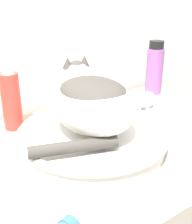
{
  "coord_description": "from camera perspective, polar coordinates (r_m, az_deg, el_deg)",
  "views": [
    {
      "loc": [
        -0.36,
        -0.25,
        1.2
      ],
      "look_at": [
        0.01,
        0.28,
        0.92
      ],
      "focal_mm": 45.0,
      "sensor_mm": 36.0,
      "label": 1
    }
  ],
  "objects": [
    {
      "name": "sink_basin",
      "position": [
        0.75,
        -0.65,
        -5.01
      ],
      "size": [
        0.4,
        0.4,
        0.06
      ],
      "color": "silver",
      "rests_on": "vanity_counter"
    },
    {
      "name": "cat",
      "position": [
        0.71,
        -1.07,
        2.51
      ],
      "size": [
        0.32,
        0.3,
        0.17
      ],
      "rotation": [
        0.0,
        0.0,
        1.42
      ],
      "color": "silver",
      "rests_on": "sink_basin"
    },
    {
      "name": "faucet",
      "position": [
        0.88,
        9.83,
        1.37
      ],
      "size": [
        0.15,
        0.05,
        0.13
      ],
      "rotation": [
        0.0,
        0.0,
        -3.0
      ],
      "color": "silver",
      "rests_on": "vanity_counter"
    },
    {
      "name": "mouthwash_bottle",
      "position": [
        1.17,
        11.83,
        8.67
      ],
      "size": [
        0.07,
        0.07,
        0.21
      ],
      "color": "#93569E",
      "rests_on": "vanity_counter"
    },
    {
      "name": "spray_bottle_trigger",
      "position": [
        0.86,
        -16.86,
        2.3
      ],
      "size": [
        0.06,
        0.06,
        0.19
      ],
      "color": "#DB3D33",
      "rests_on": "vanity_counter"
    }
  ]
}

